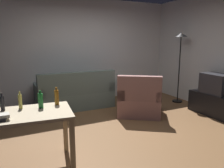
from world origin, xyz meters
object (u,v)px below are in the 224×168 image
object	(u,v)px
tv	(216,84)
bottle_green	(41,100)
couch	(75,95)
bottle_squat	(20,101)
torchiere_lamp	(180,49)
bottle_dark	(2,103)
bottle_amber	(57,97)
potted_plant	(128,86)
desk	(22,122)
armchair	(139,101)
tv_stand	(214,104)

from	to	relation	value
tv	bottle_green	xyz separation A→B (m)	(-3.71, -0.31, 0.16)
couch	bottle_squat	distance (m)	2.51
torchiere_lamp	bottle_dark	size ratio (longest dim) A/B	8.20
tv	bottle_squat	xyz separation A→B (m)	(-3.95, -0.21, 0.16)
tv	bottle_amber	distance (m)	3.50
potted_plant	bottle_amber	world-z (taller)	bottle_amber
desk	armchair	size ratio (longest dim) A/B	1.04
bottle_squat	bottle_green	bearing A→B (deg)	-21.68
potted_plant	armchair	world-z (taller)	armchair
couch	tv	size ratio (longest dim) A/B	3.02
torchiere_lamp	bottle_squat	xyz separation A→B (m)	(-3.95, -1.37, -0.56)
potted_plant	desk	bearing A→B (deg)	-139.32
desk	bottle_green	size ratio (longest dim) A/B	5.41
couch	tv	distance (m)	3.23
couch	tv_stand	size ratio (longest dim) A/B	1.65
torchiere_lamp	couch	bearing A→B (deg)	165.29
bottle_green	tv	bearing A→B (deg)	4.79
tv_stand	bottle_squat	xyz separation A→B (m)	(-3.95, -0.21, 0.62)
armchair	tv	bearing A→B (deg)	-171.62
bottle_amber	torchiere_lamp	bearing A→B (deg)	21.96
bottle_dark	bottle_green	bearing A→B (deg)	-13.62
bottle_green	potted_plant	bearing A→B (deg)	41.90
tv_stand	bottle_dark	bearing A→B (deg)	92.77
bottle_amber	couch	bearing A→B (deg)	67.50
desk	bottle_green	world-z (taller)	bottle_green
couch	torchiere_lamp	distance (m)	2.92
tv_stand	bottle_amber	xyz separation A→B (m)	(-3.49, -0.25, 0.63)
torchiere_lamp	armchair	distance (m)	1.90
bottle_squat	bottle_amber	bearing A→B (deg)	-4.75
torchiere_lamp	armchair	size ratio (longest dim) A/B	1.49
couch	desk	distance (m)	2.65
desk	bottle_dark	size ratio (longest dim) A/B	5.74
desk	bottle_amber	bearing A→B (deg)	25.68
tv	torchiere_lamp	world-z (taller)	torchiere_lamp
desk	bottle_amber	world-z (taller)	bottle_amber
bottle_green	torchiere_lamp	bearing A→B (deg)	21.53
desk	bottle_dark	bearing A→B (deg)	138.82
bottle_dark	bottle_amber	bearing A→B (deg)	-4.41
tv	bottle_amber	bearing A→B (deg)	94.15
tv	torchiere_lamp	distance (m)	1.35
potted_plant	bottle_green	xyz separation A→B (m)	(-2.74, -2.46, 0.53)
couch	desk	size ratio (longest dim) A/B	1.43
torchiere_lamp	bottle_green	bearing A→B (deg)	-158.47
bottle_squat	bottle_amber	xyz separation A→B (m)	(0.46, -0.04, 0.01)
tv_stand	bottle_amber	size ratio (longest dim) A/B	4.47
tv_stand	tv	distance (m)	0.46
couch	bottle_squat	size ratio (longest dim) A/B	8.05
desk	bottle_green	bearing A→B (deg)	30.01
potted_plant	bottle_amber	xyz separation A→B (m)	(-2.52, -2.41, 0.54)
desk	bottle_green	xyz separation A→B (m)	(0.25, 0.11, 0.21)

